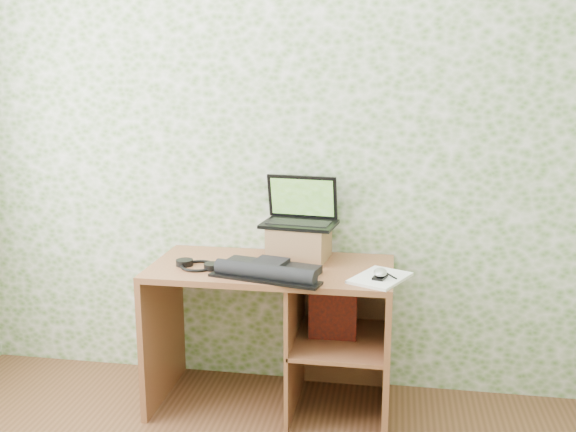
% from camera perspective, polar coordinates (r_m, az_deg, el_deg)
% --- Properties ---
extents(wall_back, '(3.50, 0.00, 3.50)m').
position_cam_1_polar(wall_back, '(3.38, -0.53, 6.04)').
color(wall_back, silver).
rests_on(wall_back, ground).
extents(desk, '(1.20, 0.60, 0.75)m').
position_cam_1_polar(desk, '(3.30, -0.01, -8.83)').
color(desk, brown).
rests_on(desk, floor).
extents(riser, '(0.32, 0.28, 0.17)m').
position_cam_1_polar(riser, '(3.29, 1.00, -2.36)').
color(riser, olive).
rests_on(riser, desk).
extents(laptop, '(0.40, 0.30, 0.25)m').
position_cam_1_polar(laptop, '(3.29, 1.11, 0.27)').
color(laptop, black).
rests_on(laptop, riser).
extents(keyboard, '(0.55, 0.38, 0.08)m').
position_cam_1_polar(keyboard, '(3.04, -1.81, -4.84)').
color(keyboard, black).
rests_on(keyboard, desk).
extents(headphones, '(0.24, 0.21, 0.03)m').
position_cam_1_polar(headphones, '(3.19, -7.97, -4.36)').
color(headphones, black).
rests_on(headphones, desk).
extents(notepad, '(0.31, 0.35, 0.01)m').
position_cam_1_polar(notepad, '(3.02, 8.18, -5.47)').
color(notepad, white).
rests_on(notepad, desk).
extents(mouse, '(0.09, 0.11, 0.03)m').
position_cam_1_polar(mouse, '(2.99, 8.20, -5.17)').
color(mouse, silver).
rests_on(mouse, notepad).
extents(pen, '(0.07, 0.11, 0.01)m').
position_cam_1_polar(pen, '(3.04, 9.02, -5.18)').
color(pen, black).
rests_on(pen, notepad).
extents(red_box, '(0.24, 0.08, 0.28)m').
position_cam_1_polar(red_box, '(3.22, 4.02, -8.40)').
color(red_box, maroon).
rests_on(red_box, desk).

